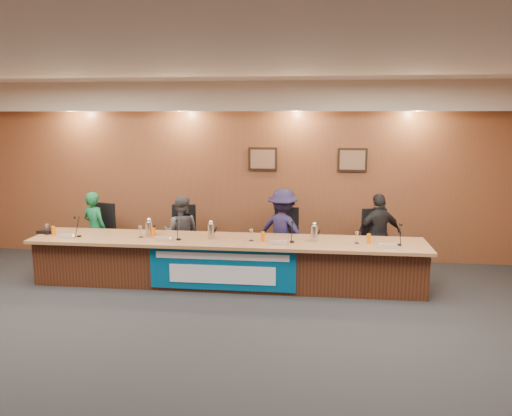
# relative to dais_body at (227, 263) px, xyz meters

# --- Properties ---
(floor) EXTENTS (10.00, 10.00, 0.00)m
(floor) POSITION_rel_dais_body_xyz_m (0.00, -2.40, -0.35)
(floor) COLOR black
(floor) RESTS_ON ground
(ceiling) EXTENTS (10.00, 8.00, 0.04)m
(ceiling) POSITION_rel_dais_body_xyz_m (0.00, -2.40, 2.85)
(ceiling) COLOR silver
(ceiling) RESTS_ON wall_back
(wall_back) EXTENTS (10.00, 0.04, 3.20)m
(wall_back) POSITION_rel_dais_body_xyz_m (0.00, 1.60, 1.25)
(wall_back) COLOR brown
(wall_back) RESTS_ON floor
(soffit) EXTENTS (10.00, 0.50, 0.50)m
(soffit) POSITION_rel_dais_body_xyz_m (0.00, 1.35, 2.60)
(soffit) COLOR beige
(soffit) RESTS_ON wall_back
(dais_body) EXTENTS (6.00, 0.80, 0.70)m
(dais_body) POSITION_rel_dais_body_xyz_m (0.00, 0.00, 0.00)
(dais_body) COLOR #422012
(dais_body) RESTS_ON floor
(dais_top) EXTENTS (6.10, 0.95, 0.05)m
(dais_top) POSITION_rel_dais_body_xyz_m (0.00, -0.05, 0.38)
(dais_top) COLOR #986743
(dais_top) RESTS_ON dais_body
(banner) EXTENTS (2.20, 0.02, 0.65)m
(banner) POSITION_rel_dais_body_xyz_m (0.00, -0.41, 0.03)
(banner) COLOR #024D7E
(banner) RESTS_ON dais_body
(banner_text_upper) EXTENTS (2.00, 0.01, 0.10)m
(banner_text_upper) POSITION_rel_dais_body_xyz_m (0.00, -0.43, 0.23)
(banner_text_upper) COLOR silver
(banner_text_upper) RESTS_ON banner
(banner_text_lower) EXTENTS (1.60, 0.01, 0.28)m
(banner_text_lower) POSITION_rel_dais_body_xyz_m (0.00, -0.43, -0.05)
(banner_text_lower) COLOR silver
(banner_text_lower) RESTS_ON banner
(wall_photo_left) EXTENTS (0.52, 0.04, 0.42)m
(wall_photo_left) POSITION_rel_dais_body_xyz_m (0.40, 1.57, 1.50)
(wall_photo_left) COLOR black
(wall_photo_left) RESTS_ON wall_back
(wall_photo_right) EXTENTS (0.52, 0.04, 0.42)m
(wall_photo_right) POSITION_rel_dais_body_xyz_m (2.00, 1.57, 1.50)
(wall_photo_right) COLOR black
(wall_photo_right) RESTS_ON wall_back
(panelist_a) EXTENTS (0.57, 0.47, 1.33)m
(panelist_a) POSITION_rel_dais_body_xyz_m (-2.48, 0.73, 0.31)
(panelist_a) COLOR #125F35
(panelist_a) RESTS_ON floor
(panelist_b) EXTENTS (0.65, 0.53, 1.28)m
(panelist_b) POSITION_rel_dais_body_xyz_m (-0.92, 0.73, 0.29)
(panelist_b) COLOR #444348
(panelist_b) RESTS_ON floor
(panelist_c) EXTENTS (1.06, 0.84, 1.43)m
(panelist_c) POSITION_rel_dais_body_xyz_m (0.83, 0.73, 0.37)
(panelist_c) COLOR #201A3E
(panelist_c) RESTS_ON floor
(panelist_d) EXTENTS (0.88, 0.60, 1.38)m
(panelist_d) POSITION_rel_dais_body_xyz_m (2.41, 0.73, 0.34)
(panelist_d) COLOR black
(panelist_d) RESTS_ON floor
(office_chair_a) EXTENTS (0.60, 0.60, 0.08)m
(office_chair_a) POSITION_rel_dais_body_xyz_m (-2.48, 0.83, 0.13)
(office_chair_a) COLOR black
(office_chair_a) RESTS_ON floor
(office_chair_b) EXTENTS (0.54, 0.54, 0.08)m
(office_chair_b) POSITION_rel_dais_body_xyz_m (-0.92, 0.83, 0.13)
(office_chair_b) COLOR black
(office_chair_b) RESTS_ON floor
(office_chair_c) EXTENTS (0.57, 0.57, 0.08)m
(office_chair_c) POSITION_rel_dais_body_xyz_m (0.83, 0.83, 0.13)
(office_chair_c) COLOR black
(office_chair_c) RESTS_ON floor
(office_chair_d) EXTENTS (0.57, 0.57, 0.08)m
(office_chair_d) POSITION_rel_dais_body_xyz_m (2.41, 0.83, 0.13)
(office_chair_d) COLOR black
(office_chair_d) RESTS_ON floor
(nameplate_a) EXTENTS (0.24, 0.08, 0.10)m
(nameplate_a) POSITION_rel_dais_body_xyz_m (-2.49, -0.31, 0.45)
(nameplate_a) COLOR white
(nameplate_a) RESTS_ON dais_top
(microphone_a) EXTENTS (0.07, 0.07, 0.02)m
(microphone_a) POSITION_rel_dais_body_xyz_m (-2.33, -0.17, 0.41)
(microphone_a) COLOR black
(microphone_a) RESTS_ON dais_top
(juice_glass_a) EXTENTS (0.06, 0.06, 0.15)m
(juice_glass_a) POSITION_rel_dais_body_xyz_m (-2.77, -0.14, 0.47)
(juice_glass_a) COLOR #F26A00
(juice_glass_a) RESTS_ON dais_top
(water_glass_a) EXTENTS (0.08, 0.08, 0.18)m
(water_glass_a) POSITION_rel_dais_body_xyz_m (-2.89, -0.11, 0.49)
(water_glass_a) COLOR silver
(water_glass_a) RESTS_ON dais_top
(nameplate_b) EXTENTS (0.24, 0.08, 0.10)m
(nameplate_b) POSITION_rel_dais_body_xyz_m (-0.94, -0.31, 0.45)
(nameplate_b) COLOR white
(nameplate_b) RESTS_ON dais_top
(microphone_b) EXTENTS (0.07, 0.07, 0.02)m
(microphone_b) POSITION_rel_dais_body_xyz_m (-0.72, -0.18, 0.41)
(microphone_b) COLOR black
(microphone_b) RESTS_ON dais_top
(juice_glass_b) EXTENTS (0.06, 0.06, 0.15)m
(juice_glass_b) POSITION_rel_dais_body_xyz_m (-1.15, -0.07, 0.47)
(juice_glass_b) COLOR #F26A00
(juice_glass_b) RESTS_ON dais_top
(water_glass_b) EXTENTS (0.08, 0.08, 0.18)m
(water_glass_b) POSITION_rel_dais_body_xyz_m (-1.35, -0.10, 0.49)
(water_glass_b) COLOR silver
(water_glass_b) RESTS_ON dais_top
(nameplate_c) EXTENTS (0.24, 0.08, 0.10)m
(nameplate_c) POSITION_rel_dais_body_xyz_m (0.82, -0.31, 0.45)
(nameplate_c) COLOR white
(nameplate_c) RESTS_ON dais_top
(microphone_c) EXTENTS (0.07, 0.07, 0.02)m
(microphone_c) POSITION_rel_dais_body_xyz_m (1.02, -0.13, 0.41)
(microphone_c) COLOR black
(microphone_c) RESTS_ON dais_top
(juice_glass_c) EXTENTS (0.06, 0.06, 0.15)m
(juice_glass_c) POSITION_rel_dais_body_xyz_m (0.58, -0.13, 0.47)
(juice_glass_c) COLOR #F26A00
(juice_glass_c) RESTS_ON dais_top
(water_glass_c) EXTENTS (0.08, 0.08, 0.18)m
(water_glass_c) POSITION_rel_dais_body_xyz_m (0.40, -0.12, 0.49)
(water_glass_c) COLOR silver
(water_glass_c) RESTS_ON dais_top
(nameplate_d) EXTENTS (0.24, 0.08, 0.10)m
(nameplate_d) POSITION_rel_dais_body_xyz_m (2.42, -0.32, 0.45)
(nameplate_d) COLOR white
(nameplate_d) RESTS_ON dais_top
(microphone_d) EXTENTS (0.07, 0.07, 0.02)m
(microphone_d) POSITION_rel_dais_body_xyz_m (2.59, -0.12, 0.41)
(microphone_d) COLOR black
(microphone_d) RESTS_ON dais_top
(juice_glass_d) EXTENTS (0.06, 0.06, 0.15)m
(juice_glass_d) POSITION_rel_dais_body_xyz_m (2.16, -0.09, 0.47)
(juice_glass_d) COLOR #F26A00
(juice_glass_d) RESTS_ON dais_top
(water_glass_d) EXTENTS (0.08, 0.08, 0.18)m
(water_glass_d) POSITION_rel_dais_body_xyz_m (1.98, -0.09, 0.49)
(water_glass_d) COLOR silver
(water_glass_d) RESTS_ON dais_top
(carafe_left) EXTENTS (0.13, 0.13, 0.22)m
(carafe_left) POSITION_rel_dais_body_xyz_m (-1.25, 0.03, 0.51)
(carafe_left) COLOR silver
(carafe_left) RESTS_ON dais_top
(carafe_mid) EXTENTS (0.11, 0.11, 0.24)m
(carafe_mid) POSITION_rel_dais_body_xyz_m (-0.23, -0.06, 0.52)
(carafe_mid) COLOR silver
(carafe_mid) RESTS_ON dais_top
(carafe_right) EXTENTS (0.11, 0.11, 0.24)m
(carafe_right) POSITION_rel_dais_body_xyz_m (1.35, -0.04, 0.52)
(carafe_right) COLOR silver
(carafe_right) RESTS_ON dais_top
(speakerphone) EXTENTS (0.32, 0.32, 0.05)m
(speakerphone) POSITION_rel_dais_body_xyz_m (-2.97, 0.01, 0.43)
(speakerphone) COLOR black
(speakerphone) RESTS_ON dais_top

